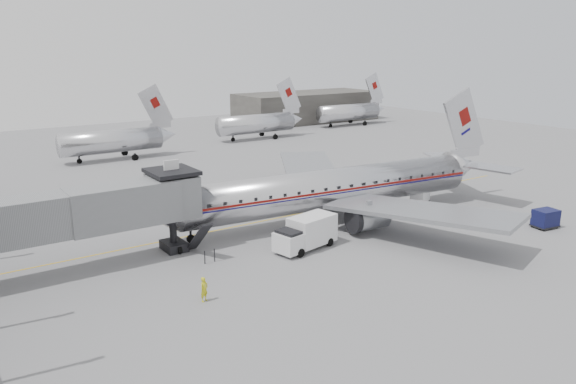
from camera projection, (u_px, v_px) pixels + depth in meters
name	position (u px, v px, depth m)	size (l,w,h in m)	color
ground	(297.00, 240.00, 46.27)	(160.00, 160.00, 0.00)	slate
hangar	(307.00, 107.00, 117.99)	(30.00, 12.00, 6.00)	#373432
apron_line	(286.00, 216.00, 52.70)	(0.15, 60.00, 0.01)	gold
jet_bridge	(72.00, 214.00, 39.02)	(21.00, 6.20, 7.10)	#5C5E61
distant_aircraft_near	(112.00, 140.00, 78.10)	(16.39, 3.20, 10.26)	silver
distant_aircraft_mid	(257.00, 123.00, 95.51)	(16.39, 3.20, 10.26)	silver
distant_aircraft_far	(349.00, 112.00, 111.83)	(16.39, 3.20, 10.26)	silver
airliner	(338.00, 188.00, 51.55)	(36.43, 33.62, 11.53)	silver
service_van	(306.00, 233.00, 44.01)	(5.70, 3.06, 2.54)	silver
baggage_cart_navy	(545.00, 218.00, 49.18)	(2.32, 1.90, 1.65)	#0E113A
baggage_cart_white	(420.00, 196.00, 56.79)	(2.35, 2.08, 1.53)	white
ramp_worker	(204.00, 289.00, 35.05)	(0.59, 0.38, 1.61)	gold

